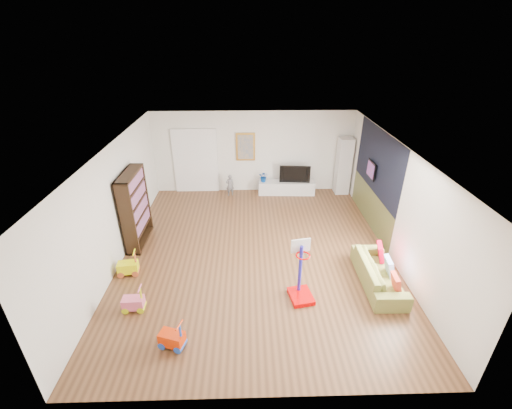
{
  "coord_description": "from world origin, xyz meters",
  "views": [
    {
      "loc": [
        -0.2,
        -7.0,
        4.97
      ],
      "look_at": [
        0.0,
        0.4,
        1.15
      ],
      "focal_mm": 24.0,
      "sensor_mm": 36.0,
      "label": 1
    }
  ],
  "objects_px": {
    "media_console": "(286,187)",
    "bookshelf": "(135,209)",
    "sofa": "(379,273)",
    "basketball_hoop": "(303,273)"
  },
  "relations": [
    {
      "from": "media_console",
      "to": "bookshelf",
      "type": "relative_size",
      "value": 0.97
    },
    {
      "from": "sofa",
      "to": "media_console",
      "type": "bearing_deg",
      "value": 18.94
    },
    {
      "from": "bookshelf",
      "to": "sofa",
      "type": "xyz_separation_m",
      "value": [
        5.64,
        -1.82,
        -0.69
      ]
    },
    {
      "from": "media_console",
      "to": "sofa",
      "type": "xyz_separation_m",
      "value": [
        1.51,
        -4.63,
        0.05
      ]
    },
    {
      "from": "media_console",
      "to": "basketball_hoop",
      "type": "bearing_deg",
      "value": -90.52
    },
    {
      "from": "media_console",
      "to": "basketball_hoop",
      "type": "distance_m",
      "value": 5.08
    },
    {
      "from": "bookshelf",
      "to": "basketball_hoop",
      "type": "relative_size",
      "value": 1.45
    },
    {
      "from": "bookshelf",
      "to": "media_console",
      "type": "bearing_deg",
      "value": 34.54
    },
    {
      "from": "bookshelf",
      "to": "sofa",
      "type": "bearing_deg",
      "value": -17.57
    },
    {
      "from": "bookshelf",
      "to": "basketball_hoop",
      "type": "distance_m",
      "value": 4.51
    }
  ]
}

